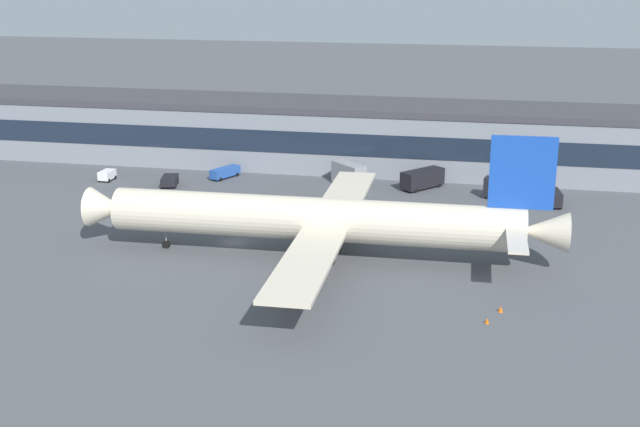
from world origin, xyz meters
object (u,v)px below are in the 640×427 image
Objects in this scene: airliner at (321,220)px; crew_van at (553,197)px; stair_truck at (502,188)px; traffic_cone_1 at (487,321)px; baggage_tug at (107,175)px; pushback_tractor at (170,180)px; belt_loader at (225,172)px; fuel_truck at (422,178)px; traffic_cone_0 at (501,309)px; catering_truck at (348,174)px.

airliner is 45.48m from crew_van.
airliner is at bearing -124.63° from stair_truck.
airliner is at bearing 142.60° from traffic_cone_1.
crew_van is (78.55, -0.35, 0.37)m from baggage_tug.
belt_loader is (7.93, 7.61, 0.10)m from pushback_tractor.
crew_van reaches higher than baggage_tug.
baggage_tug is at bearing 145.15° from airliner.
fuel_truck is 56.79m from traffic_cone_1.
traffic_cone_1 is at bearing -112.70° from traffic_cone_0.
traffic_cone_1 is (-9.79, -49.04, -1.14)m from crew_van.
pushback_tractor is 8.28× the size of traffic_cone_1.
baggage_tug is at bearing -173.16° from catering_truck.
catering_truck is 10.87× the size of traffic_cone_1.
belt_loader is at bearing 177.22° from catering_truck.
airliner is 88.51× the size of traffic_cone_0.
pushback_tractor is 72.91m from traffic_cone_0.
fuel_truck is at bearing 104.68° from traffic_cone_0.
traffic_cone_1 is at bearing -40.60° from pushback_tractor.
catering_truck is at bearing -2.78° from belt_loader.
traffic_cone_1 is (-1.56, -51.63, -1.66)m from stair_truck.
catering_truck reaches higher than baggage_tug.
airliner reaches higher than baggage_tug.
airliner reaches higher than belt_loader.
pushback_tractor is (-31.07, -6.49, -1.24)m from catering_truck.
traffic_cone_1 is at bearing -37.40° from airliner.
fuel_truck is (10.16, 38.39, -3.52)m from airliner.
catering_truck is at bearing 114.68° from traffic_cone_1.
catering_truck is 60.15m from traffic_cone_1.
airliner reaches higher than stair_truck.
crew_van is 8.54× the size of traffic_cone_1.
airliner is 56.76m from baggage_tug.
stair_truck reaches higher than crew_van.
baggage_tug reaches higher than traffic_cone_1.
catering_truck is 1.09× the size of stair_truck.
airliner is at bearing -34.85° from baggage_tug.
catering_truck is at bearing 117.45° from traffic_cone_0.
stair_truck reaches higher than traffic_cone_1.
stair_truck is (26.67, -3.00, -0.31)m from catering_truck.
stair_truck is (49.81, -4.12, 0.83)m from belt_loader.
traffic_cone_1 is (22.31, -17.05, -5.09)m from airliner.
pushback_tractor is at bearing -170.58° from fuel_truck.
airliner is 17.81× the size of baggage_tug.
catering_truck reaches higher than stair_truck.
crew_van reaches higher than traffic_cone_0.
catering_truck reaches higher than traffic_cone_1.
traffic_cone_1 is at bearing -35.69° from baggage_tug.
belt_loader is (20.51, 6.36, 0.07)m from baggage_tug.
fuel_truck is 11.28× the size of traffic_cone_0.
belt_loader is (-58.03, 6.72, -0.31)m from crew_van.
crew_van is at bearing 44.89° from airliner.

